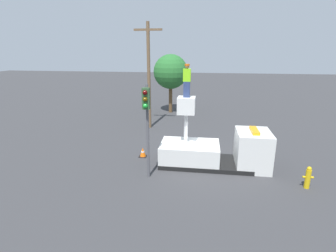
% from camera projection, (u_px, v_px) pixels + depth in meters
% --- Properties ---
extents(ground_plane, '(120.00, 120.00, 0.00)m').
position_uv_depth(ground_plane, '(205.00, 164.00, 15.02)').
color(ground_plane, '#38383A').
extents(bucket_truck, '(6.02, 2.29, 3.86)m').
position_uv_depth(bucket_truck, '(216.00, 151.00, 14.70)').
color(bucket_truck, black).
rests_on(bucket_truck, ground).
extents(worker, '(0.40, 0.26, 1.75)m').
position_uv_depth(worker, '(187.00, 81.00, 13.83)').
color(worker, navy).
rests_on(worker, bucket_truck).
extents(traffic_light_pole, '(0.34, 0.57, 4.78)m').
position_uv_depth(traffic_light_pole, '(147.00, 114.00, 12.48)').
color(traffic_light_pole, '#515156').
rests_on(traffic_light_pole, ground).
extents(fire_hydrant, '(0.49, 0.25, 1.10)m').
position_uv_depth(fire_hydrant, '(308.00, 178.00, 12.32)').
color(fire_hydrant, gold).
rests_on(fire_hydrant, ground).
extents(traffic_cone_rear, '(0.47, 0.47, 0.58)m').
position_uv_depth(traffic_cone_rear, '(143.00, 152.00, 16.02)').
color(traffic_cone_rear, black).
rests_on(traffic_cone_rear, ground).
extents(tree_left_bg, '(3.43, 3.43, 5.88)m').
position_uv_depth(tree_left_bg, '(171.00, 72.00, 26.20)').
color(tree_left_bg, brown).
rests_on(tree_left_bg, ground).
extents(utility_pole, '(2.20, 0.26, 8.36)m').
position_uv_depth(utility_pole, '(149.00, 73.00, 20.81)').
color(utility_pole, brown).
rests_on(utility_pole, ground).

